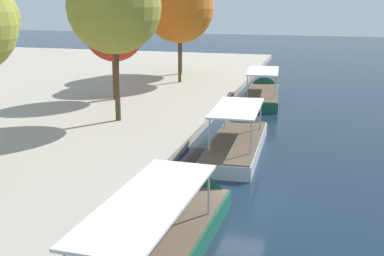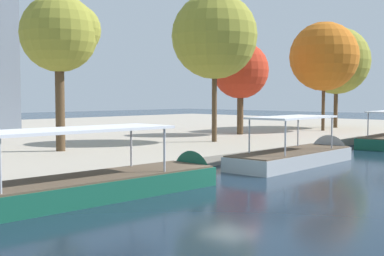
{
  "view_description": "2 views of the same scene",
  "coord_description": "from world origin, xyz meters",
  "views": [
    {
      "loc": [
        -23.51,
        -3.78,
        10.2
      ],
      "look_at": [
        4.4,
        3.67,
        2.56
      ],
      "focal_mm": 47.46,
      "sensor_mm": 36.0,
      "label": 1
    },
    {
      "loc": [
        -19.51,
        -16.09,
        4.4
      ],
      "look_at": [
        2.65,
        5.11,
        2.49
      ],
      "focal_mm": 47.89,
      "sensor_mm": 36.0,
      "label": 2
    }
  ],
  "objects": [
    {
      "name": "tree_4",
      "position": [
        12.21,
        11.83,
        9.23
      ],
      "size": [
        7.03,
        7.03,
        12.19
      ],
      "color": "#4C3823",
      "rests_on": "dock_promenade"
    },
    {
      "name": "tree_1",
      "position": [
        20.24,
        15.21,
        7.01
      ],
      "size": [
        5.54,
        5.54,
        9.06
      ],
      "color": "#4C3823",
      "rests_on": "dock_promenade"
    },
    {
      "name": "tour_boat_2",
      "position": [
        9.36,
        1.7,
        0.37
      ],
      "size": [
        11.84,
        3.52,
        4.31
      ],
      "rotation": [
        0.0,
        0.0,
        0.04
      ],
      "color": "#9EA3A8",
      "rests_on": "ground_plane"
    },
    {
      "name": "tree_0",
      "position": [
        -0.31,
        14.63,
        8.59
      ],
      "size": [
        5.29,
        5.29,
        10.62
      ],
      "color": "#4C3823",
      "rests_on": "dock_promenade"
    },
    {
      "name": "tour_boat_1",
      "position": [
        -6.4,
        2.07,
        0.38
      ],
      "size": [
        15.16,
        3.48,
        4.2
      ],
      "rotation": [
        0.0,
        0.0,
        -0.03
      ],
      "color": "#14513D",
      "rests_on": "ground_plane"
    },
    {
      "name": "tree_3",
      "position": [
        30.96,
        12.4,
        8.93
      ],
      "size": [
        7.92,
        7.46,
        11.78
      ],
      "color": "#4C3823",
      "rests_on": "dock_promenade"
    },
    {
      "name": "tree_5",
      "position": [
        36.9,
        14.12,
        8.31
      ],
      "size": [
        7.93,
        7.93,
        11.93
      ],
      "color": "#4C3823",
      "rests_on": "dock_promenade"
    },
    {
      "name": "ground_plane",
      "position": [
        0.0,
        0.0,
        0.0
      ],
      "size": [
        220.0,
        220.0,
        0.0
      ],
      "primitive_type": "plane",
      "color": "#142333"
    }
  ]
}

